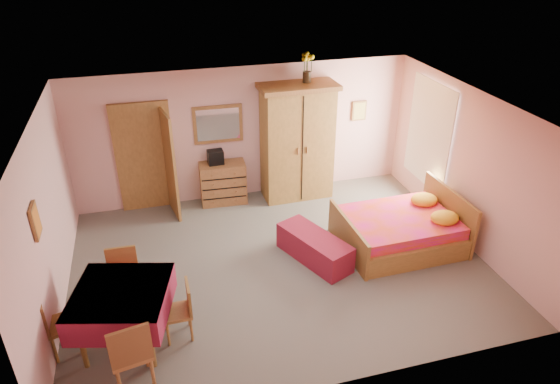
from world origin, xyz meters
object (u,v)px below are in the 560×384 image
object	(u,v)px
bed	(399,222)
bench	(314,247)
floor_lamp	(269,153)
chair_north	(124,282)
dining_table	(125,317)
chair_east	(177,311)
wardrobe	(297,142)
sunflower_vase	(307,67)
wall_mirror	(218,124)
chest_of_drawers	(223,183)
chair_west	(63,323)
stereo	(215,157)
chair_south	(130,351)

from	to	relation	value
bed	bench	distance (m)	1.52
floor_lamp	bed	size ratio (longest dim) A/B	0.91
chair_north	dining_table	bearing A→B (deg)	91.43
floor_lamp	chair_east	xyz separation A→B (m)	(-2.14, -3.53, -0.48)
wardrobe	bed	distance (m)	2.56
sunflower_vase	dining_table	world-z (taller)	sunflower_vase
wall_mirror	floor_lamp	size ratio (longest dim) A/B	0.52
chest_of_drawers	chair_west	xyz separation A→B (m)	(-2.60, -3.32, 0.04)
wall_mirror	chair_west	world-z (taller)	wall_mirror
floor_lamp	chair_west	distance (m)	4.94
chest_of_drawers	wall_mirror	xyz separation A→B (m)	(0.00, 0.21, 1.14)
chest_of_drawers	chair_north	xyz separation A→B (m)	(-1.86, -2.71, 0.05)
bed	chair_north	xyz separation A→B (m)	(-4.46, -0.43, 0.01)
stereo	chair_north	bearing A→B (deg)	-122.43
chest_of_drawers	bench	size ratio (longest dim) A/B	0.65
chest_of_drawers	bed	bearing A→B (deg)	-37.88
dining_table	chair_south	world-z (taller)	chair_south
chest_of_drawers	stereo	world-z (taller)	stereo
chair_south	stereo	bearing A→B (deg)	57.44
bed	wardrobe	bearing A→B (deg)	116.23
bed	chair_east	distance (m)	3.97
bed	chair_south	bearing A→B (deg)	-158.76
chair_east	stereo	bearing A→B (deg)	-17.71
floor_lamp	chair_south	bearing A→B (deg)	-123.19
sunflower_vase	chair_north	xyz separation A→B (m)	(-3.51, -2.68, -2.10)
dining_table	chair_south	bearing A→B (deg)	-84.59
bench	dining_table	world-z (taller)	dining_table
chair_south	floor_lamp	bearing A→B (deg)	46.36
sunflower_vase	chest_of_drawers	bearing A→B (deg)	179.05
stereo	bed	size ratio (longest dim) A/B	0.15
dining_table	chair_west	xyz separation A→B (m)	(-0.75, 0.07, 0.02)
sunflower_vase	bed	distance (m)	3.23
chest_of_drawers	wall_mirror	size ratio (longest dim) A/B	0.94
chest_of_drawers	wall_mirror	distance (m)	1.16
stereo	sunflower_vase	world-z (taller)	sunflower_vase
chair_north	chair_east	world-z (taller)	chair_north
chest_of_drawers	bed	world-z (taller)	bed
wall_mirror	dining_table	size ratio (longest dim) A/B	0.80
bed	chair_east	world-z (taller)	bed
dining_table	bed	bearing A→B (deg)	13.94
floor_lamp	chair_south	xyz separation A→B (m)	(-2.73, -4.18, -0.38)
chest_of_drawers	floor_lamp	world-z (taller)	floor_lamp
wardrobe	chair_west	world-z (taller)	wardrobe
sunflower_vase	bench	bearing A→B (deg)	-103.83
bench	dining_table	size ratio (longest dim) A/B	1.17
wall_mirror	bed	xyz separation A→B (m)	(2.60, -2.49, -1.10)
bench	bed	bearing A→B (deg)	0.62
bed	chair_east	size ratio (longest dim) A/B	2.40
floor_lamp	bench	size ratio (longest dim) A/B	1.32
sunflower_vase	wardrobe	bearing A→B (deg)	-160.39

